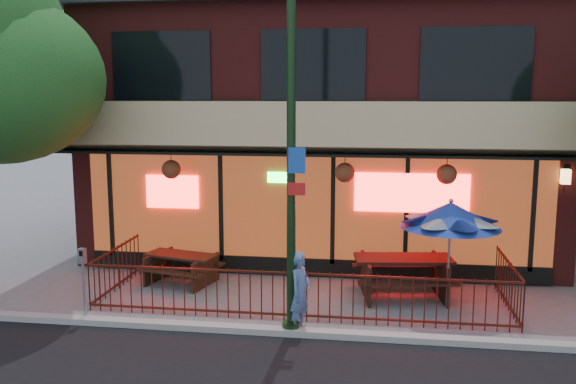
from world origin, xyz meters
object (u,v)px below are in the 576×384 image
object	(u,v)px
picnic_table_left	(181,264)
picnic_table_right	(403,271)
street_light	(291,162)
pedestrian	(300,293)
patio_umbrella	(451,215)
parking_meter_near	(83,272)

from	to	relation	value
picnic_table_left	picnic_table_right	world-z (taller)	picnic_table_right
street_light	pedestrian	size ratio (longest dim) A/B	4.60
picnic_table_right	patio_umbrella	distance (m)	1.72
picnic_table_left	pedestrian	world-z (taller)	pedestrian
picnic_table_left	pedestrian	distance (m)	4.01
picnic_table_left	parking_meter_near	size ratio (longest dim) A/B	1.30
street_light	parking_meter_near	xyz separation A→B (m)	(-4.00, 0.00, -2.17)
street_light	parking_meter_near	bearing A→B (deg)	179.96
street_light	picnic_table_right	world-z (taller)	street_light
street_light	picnic_table_left	distance (m)	4.75
street_light	patio_umbrella	bearing A→B (deg)	30.77
picnic_table_right	patio_umbrella	bearing A→B (deg)	-34.07
patio_umbrella	picnic_table_right	bearing A→B (deg)	145.93
picnic_table_left	picnic_table_right	xyz separation A→B (m)	(5.03, -0.24, 0.12)
pedestrian	patio_umbrella	bearing A→B (deg)	-38.53
picnic_table_right	pedestrian	distance (m)	3.03
picnic_table_left	patio_umbrella	distance (m)	6.14
street_light	patio_umbrella	xyz separation A→B (m)	(2.98, 1.77, -1.20)
street_light	picnic_table_left	xyz separation A→B (m)	(-2.92, 2.60, -2.69)
parking_meter_near	picnic_table_left	bearing A→B (deg)	67.43
street_light	picnic_table_right	xyz separation A→B (m)	(2.11, 2.36, -2.57)
patio_umbrella	parking_meter_near	xyz separation A→B (m)	(-6.98, -1.77, -0.96)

